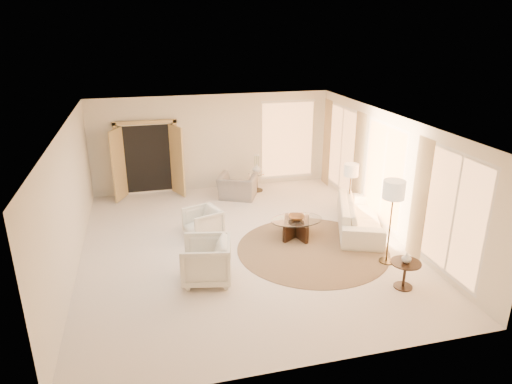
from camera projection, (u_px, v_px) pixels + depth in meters
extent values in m
cube|color=white|center=(243.00, 246.00, 10.27)|extent=(7.00, 8.00, 0.02)
cube|color=white|center=(242.00, 122.00, 9.29)|extent=(7.00, 8.00, 0.02)
cube|color=silver|center=(213.00, 143.00, 13.42)|extent=(7.00, 0.04, 2.80)
cube|color=silver|center=(307.00, 283.00, 6.14)|extent=(7.00, 0.04, 2.80)
cube|color=silver|center=(69.00, 201.00, 8.97)|extent=(0.04, 8.00, 2.80)
cube|color=silver|center=(389.00, 174.00, 10.59)|extent=(0.04, 8.00, 2.80)
cube|color=tan|center=(148.00, 158.00, 12.99)|extent=(1.80, 0.12, 2.16)
cube|color=tan|center=(119.00, 165.00, 12.58)|extent=(0.35, 0.66, 2.00)
cube|color=tan|center=(177.00, 161.00, 12.95)|extent=(0.35, 0.66, 2.00)
cylinder|color=#463322|center=(312.00, 249.00, 10.08)|extent=(4.34, 4.34, 0.01)
imported|color=white|center=(359.00, 216.00, 10.95)|extent=(1.78, 2.60, 0.71)
imported|color=white|center=(203.00, 222.00, 10.56)|extent=(0.89, 0.92, 0.77)
imported|color=white|center=(206.00, 259.00, 8.71)|extent=(1.02, 1.06, 0.94)
imported|color=gray|center=(237.00, 183.00, 12.91)|extent=(1.22, 1.04, 0.90)
cube|color=black|center=(296.00, 229.00, 10.61)|extent=(0.30, 0.90, 0.40)
cube|color=black|center=(296.00, 229.00, 10.61)|extent=(0.80, 0.58, 0.40)
cylinder|color=white|center=(296.00, 220.00, 10.53)|extent=(1.56, 1.56, 0.02)
cylinder|color=black|center=(403.00, 286.00, 8.63)|extent=(0.35, 0.35, 0.03)
cylinder|color=black|center=(404.00, 275.00, 8.55)|extent=(0.05, 0.05, 0.50)
cylinder|color=black|center=(406.00, 263.00, 8.46)|extent=(0.56, 0.56, 0.03)
cylinder|color=#312A1C|center=(257.00, 190.00, 13.62)|extent=(0.37, 0.37, 0.03)
cylinder|color=#312A1C|center=(257.00, 182.00, 13.53)|extent=(0.06, 0.06, 0.53)
cylinder|color=white|center=(257.00, 173.00, 13.44)|extent=(0.48, 0.48, 0.03)
cylinder|color=#312A1C|center=(348.00, 219.00, 11.61)|extent=(0.25, 0.25, 0.03)
cylinder|color=#312A1C|center=(349.00, 197.00, 11.40)|extent=(0.03, 0.03, 1.25)
cylinder|color=beige|center=(351.00, 170.00, 11.16)|extent=(0.36, 0.36, 0.30)
cylinder|color=#312A1C|center=(386.00, 261.00, 9.54)|extent=(0.31, 0.31, 0.03)
cylinder|color=#312A1C|center=(390.00, 229.00, 9.28)|extent=(0.03, 0.03, 1.53)
cylinder|color=beige|center=(394.00, 190.00, 8.99)|extent=(0.44, 0.44, 0.37)
imported|color=brown|center=(297.00, 217.00, 10.51)|extent=(0.45, 0.45, 0.09)
imported|color=silver|center=(407.00, 258.00, 8.42)|extent=(0.23, 0.23, 0.19)
imported|color=silver|center=(257.00, 168.00, 13.39)|extent=(0.33, 0.33, 0.26)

